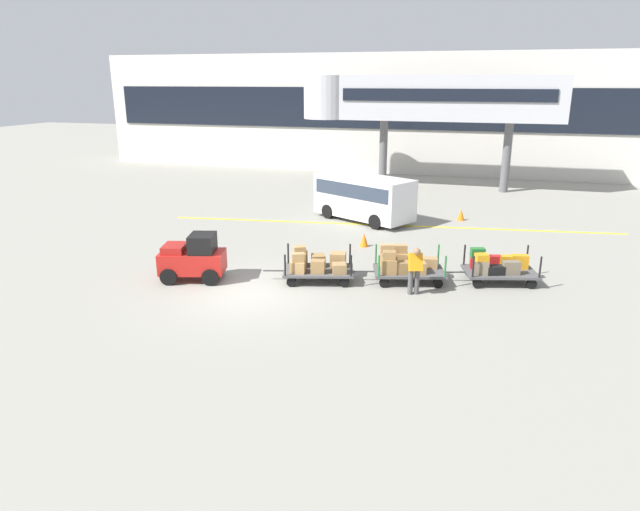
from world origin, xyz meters
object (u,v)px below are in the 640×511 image
baggage_tug (193,258)px  baggage_cart_lead (317,265)px  baggage_cart_tail (497,267)px  safety_cone_near (461,215)px  safety_cone_far (364,240)px  shuttle_van (364,195)px  baggage_cart_middle (404,265)px  baggage_handler (415,269)px

baggage_tug → baggage_cart_lead: baggage_tug is taller
baggage_cart_tail → safety_cone_near: size_ratio=5.61×
safety_cone_near → safety_cone_far: 6.66m
shuttle_van → safety_cone_near: bearing=16.5°
baggage_tug → baggage_cart_middle: (6.74, 1.86, -0.18)m
baggage_tug → baggage_cart_tail: 10.06m
baggage_cart_lead → shuttle_van: size_ratio=0.60×
baggage_cart_tail → safety_cone_far: (-5.10, 2.88, -0.26)m
safety_cone_near → safety_cone_far: same height
shuttle_van → baggage_handler: bearing=-68.4°
baggage_tug → safety_cone_near: baggage_tug is taller
baggage_cart_middle → baggage_cart_tail: baggage_cart_middle is taller
shuttle_van → safety_cone_near: size_ratio=9.32×
baggage_tug → baggage_cart_lead: 4.12m
baggage_tug → baggage_cart_tail: bearing=15.2°
baggage_tug → baggage_handler: 7.28m
baggage_tug → safety_cone_near: bearing=54.1°
baggage_cart_middle → safety_cone_far: (-2.14, 3.66, -0.30)m
baggage_cart_middle → shuttle_van: bearing=111.3°
baggage_cart_lead → shuttle_van: 8.78m
baggage_cart_tail → shuttle_van: bearing=130.1°
baggage_handler → baggage_cart_tail: bearing=38.3°
baggage_cart_lead → safety_cone_far: size_ratio=5.61×
safety_cone_near → baggage_tug: bearing=-125.9°
baggage_tug → baggage_handler: bearing=5.5°
safety_cone_near → shuttle_van: bearing=-163.5°
baggage_cart_middle → safety_cone_far: size_ratio=5.61×
baggage_handler → shuttle_van: 9.86m
baggage_cart_lead → safety_cone_far: (0.65, 4.40, -0.26)m
baggage_cart_middle → shuttle_van: size_ratio=0.60×
baggage_tug → safety_cone_far: (4.60, 5.52, -0.48)m
safety_cone_far → baggage_handler: bearing=-61.3°
baggage_cart_tail → safety_cone_near: bearing=100.7°
baggage_handler → safety_cone_far: size_ratio=2.84×
baggage_tug → baggage_handler: size_ratio=1.48×
safety_cone_far → baggage_cart_tail: bearing=-29.5°
baggage_cart_middle → baggage_handler: baggage_handler is taller
baggage_cart_middle → safety_cone_near: 9.43m
baggage_cart_lead → shuttle_van: bearing=92.2°
baggage_cart_middle → safety_cone_near: size_ratio=5.61×
baggage_handler → safety_cone_far: (-2.64, 4.82, -0.59)m
baggage_tug → baggage_cart_middle: baggage_tug is taller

